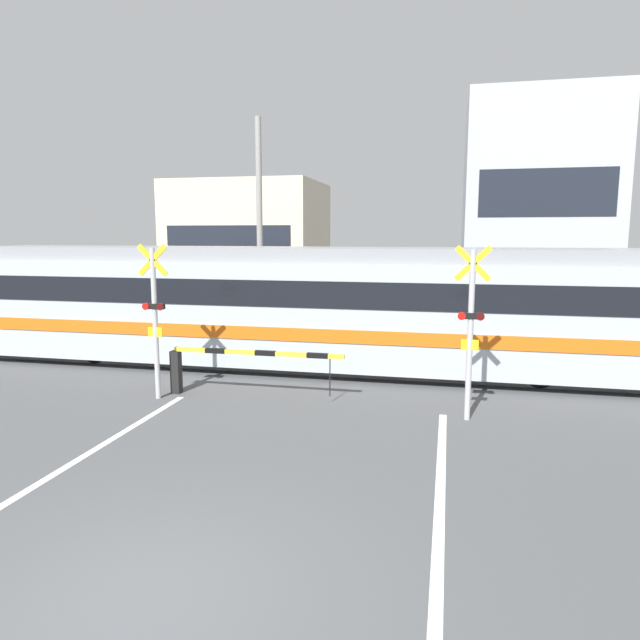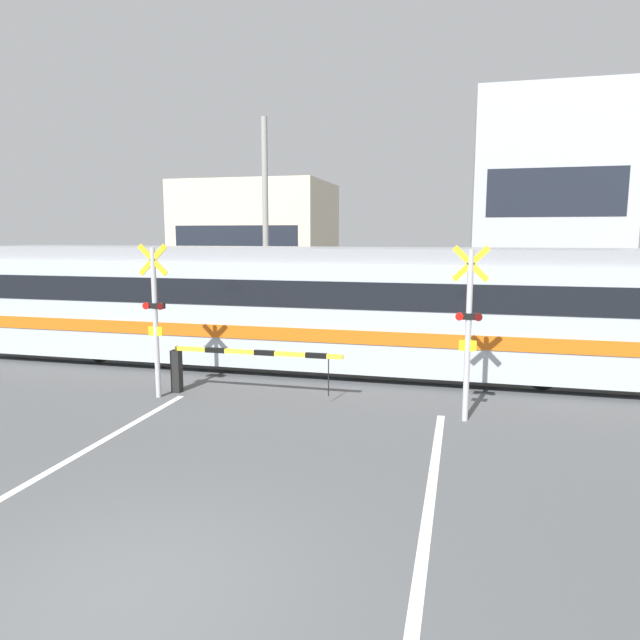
# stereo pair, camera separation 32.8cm
# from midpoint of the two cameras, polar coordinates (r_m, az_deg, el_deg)

# --- Properties ---
(ground_plane) EXTENTS (160.00, 160.00, 0.00)m
(ground_plane) POSITION_cam_midpoint_polar(r_m,az_deg,el_deg) (6.48, -18.89, -24.95)
(ground_plane) COLOR #4C4F51
(rail_track_near) EXTENTS (50.00, 0.10, 0.08)m
(rail_track_near) POSITION_cam_midpoint_polar(r_m,az_deg,el_deg) (14.38, 0.37, -5.48)
(rail_track_near) COLOR gray
(rail_track_near) RESTS_ON ground_plane
(rail_track_far) EXTENTS (50.00, 0.10, 0.08)m
(rail_track_far) POSITION_cam_midpoint_polar(r_m,az_deg,el_deg) (15.74, 1.49, -4.24)
(rail_track_far) COLOR gray
(rail_track_far) RESTS_ON ground_plane
(road_stripe_right) EXTENTS (0.14, 10.52, 0.01)m
(road_stripe_right) POSITION_cam_midpoint_polar(r_m,az_deg,el_deg) (6.80, 10.21, -22.85)
(road_stripe_right) COLOR white
(road_stripe_right) RESTS_ON ground_plane
(commuter_train) EXTENTS (18.74, 2.73, 3.19)m
(commuter_train) POSITION_cam_midpoint_polar(r_m,az_deg,el_deg) (14.95, -2.16, 1.58)
(commuter_train) COLOR #ADB7C1
(commuter_train) RESTS_ON ground_plane
(crossing_barrier_near) EXTENTS (3.92, 0.20, 1.06)m
(crossing_barrier_near) POSITION_cam_midpoint_polar(r_m,az_deg,el_deg) (12.70, -10.58, -4.14)
(crossing_barrier_near) COLOR black
(crossing_barrier_near) RESTS_ON ground_plane
(crossing_barrier_far) EXTENTS (3.92, 0.20, 1.06)m
(crossing_barrier_far) POSITION_cam_midpoint_polar(r_m,az_deg,el_deg) (17.87, 9.33, -0.43)
(crossing_barrier_far) COLOR black
(crossing_barrier_far) RESTS_ON ground_plane
(crossing_signal_left) EXTENTS (0.68, 0.15, 3.33)m
(crossing_signal_left) POSITION_cam_midpoint_polar(r_m,az_deg,el_deg) (12.66, -16.90, 0.53)
(crossing_signal_left) COLOR #B2B2B7
(crossing_signal_left) RESTS_ON ground_plane
(crossing_signal_right) EXTENTS (0.68, 0.15, 3.33)m
(crossing_signal_right) POSITION_cam_midpoint_polar(r_m,az_deg,el_deg) (11.03, 14.00, -0.50)
(crossing_signal_right) COLOR #B2B2B7
(crossing_signal_right) RESTS_ON ground_plane
(pedestrian) EXTENTS (0.38, 0.22, 1.68)m
(pedestrian) POSITION_cam_midpoint_polar(r_m,az_deg,el_deg) (20.64, 4.66, 1.41)
(pedestrian) COLOR #23232D
(pedestrian) RESTS_ON ground_plane
(building_left_of_street) EXTENTS (7.00, 5.86, 6.03)m
(building_left_of_street) POSITION_cam_midpoint_polar(r_m,az_deg,el_deg) (28.87, -7.37, 7.49)
(building_left_of_street) COLOR beige
(building_left_of_street) RESTS_ON ground_plane
(building_right_of_street) EXTENTS (6.14, 5.86, 9.37)m
(building_right_of_street) POSITION_cam_midpoint_polar(r_m,az_deg,el_deg) (27.37, 20.39, 10.47)
(building_right_of_street) COLOR #B2B7BC
(building_right_of_street) RESTS_ON ground_plane
(utility_pole_streetside) EXTENTS (0.22, 0.22, 7.69)m
(utility_pole_streetside) POSITION_cam_midpoint_polar(r_m,az_deg,el_deg) (21.31, -6.51, 9.38)
(utility_pole_streetside) COLOR gray
(utility_pole_streetside) RESTS_ON ground_plane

